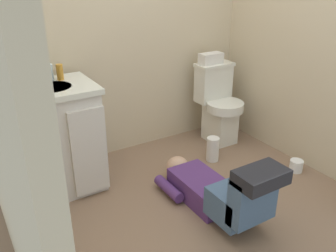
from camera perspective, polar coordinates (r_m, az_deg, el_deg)
name	(u,v)px	position (r m, az deg, el deg)	size (l,w,h in m)	color
ground_plane	(194,204)	(2.74, 4.11, -12.13)	(2.79, 3.08, 0.04)	#83664E
wall_back	(123,16)	(3.17, -7.05, 16.74)	(2.45, 0.08, 2.40)	beige
wall_right	(326,22)	(3.09, 23.67, 14.81)	(0.08, 2.08, 2.40)	beige
toilet	(218,104)	(3.51, 7.91, 3.40)	(0.36, 0.46, 0.75)	silver
vanity_cabinet	(58,138)	(2.81, -16.90, -1.80)	(0.60, 0.53, 0.82)	silver
faucet	(44,74)	(2.79, -18.91, 7.71)	(0.02, 0.02, 0.10)	silver
person_plumber	(218,190)	(2.55, 7.82, -10.00)	(0.39, 1.06, 0.52)	#512D6B
tissue_box	(211,58)	(3.43, 6.77, 10.50)	(0.22, 0.11, 0.10)	silver
soap_dispenser	(17,76)	(2.73, -22.71, 7.20)	(0.06, 0.06, 0.17)	#44A155
bottle_pink	(30,76)	(2.71, -20.91, 7.31)	(0.05, 0.05, 0.13)	pink
bottle_white	(41,73)	(2.74, -19.41, 7.89)	(0.05, 0.05, 0.15)	white
bottle_clear	(50,72)	(2.78, -18.13, 8.01)	(0.06, 0.06, 0.12)	silver
bottle_amber	(60,72)	(2.78, -16.65, 8.12)	(0.05, 0.05, 0.12)	orange
paper_towel_roll	(213,149)	(3.22, 7.05, -3.62)	(0.11, 0.11, 0.22)	white
toilet_paper_roll	(296,166)	(3.24, 19.52, -5.91)	(0.11, 0.11, 0.10)	white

